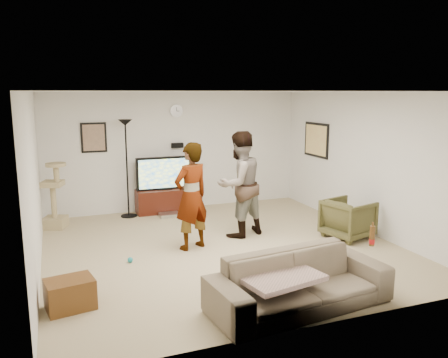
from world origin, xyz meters
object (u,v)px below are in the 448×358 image
object	(u,v)px
tv	(164,173)
side_table	(70,294)
floor_lamp	(127,169)
sofa	(300,282)
tv_stand	(165,201)
beer_bottle	(372,236)
person_left	(191,196)
cat_tree	(53,195)
person_right	(239,184)
armchair	(348,219)

from	to	relation	value
tv	side_table	size ratio (longest dim) A/B	2.16
floor_lamp	side_table	xyz separation A→B (m)	(-1.28, -3.80, -0.80)
sofa	tv_stand	bearing A→B (deg)	89.33
tv	beer_bottle	distance (m)	5.02
person_left	sofa	distance (m)	2.55
floor_lamp	person_left	world-z (taller)	floor_lamp
beer_bottle	cat_tree	bearing A→B (deg)	129.54
tv_stand	side_table	distance (m)	4.40
tv_stand	sofa	bearing A→B (deg)	-84.45
floor_lamp	beer_bottle	distance (m)	5.22
tv_stand	floor_lamp	bearing A→B (deg)	-173.14
tv_stand	cat_tree	distance (m)	2.25
cat_tree	sofa	distance (m)	5.16
side_table	person_right	bearing A→B (deg)	32.55
beer_bottle	armchair	size ratio (longest dim) A/B	0.34
cat_tree	sofa	size ratio (longest dim) A/B	0.57
cat_tree	sofa	xyz separation A→B (m)	(2.65, -4.41, -0.30)
cat_tree	side_table	bearing A→B (deg)	-87.87
tv	person_right	size ratio (longest dim) A/B	0.63
cat_tree	beer_bottle	size ratio (longest dim) A/B	4.92
tv	side_table	bearing A→B (deg)	-117.81
tv_stand	person_left	world-z (taller)	person_left
person_right	side_table	bearing A→B (deg)	14.02
tv_stand	person_left	bearing A→B (deg)	-92.84
tv_stand	tv	bearing A→B (deg)	0.00
armchair	side_table	bearing A→B (deg)	88.16
tv_stand	person_right	world-z (taller)	person_right
tv_stand	person_right	xyz separation A→B (m)	(0.86, -2.03, 0.68)
cat_tree	person_left	world-z (taller)	person_left
tv_stand	armchair	bearing A→B (deg)	-47.66
tv_stand	person_right	size ratio (longest dim) A/B	0.64
cat_tree	person_left	bearing A→B (deg)	-44.04
tv_stand	side_table	size ratio (longest dim) A/B	2.20
armchair	side_table	world-z (taller)	armchair
person_right	beer_bottle	distance (m)	2.84
floor_lamp	person_right	world-z (taller)	floor_lamp
sofa	beer_bottle	world-z (taller)	beer_bottle
tv	floor_lamp	world-z (taller)	floor_lamp
tv	person_left	distance (m)	2.39
beer_bottle	person_right	bearing A→B (deg)	102.32
side_table	sofa	bearing A→B (deg)	-20.00
tv	sofa	size ratio (longest dim) A/B	0.53
person_left	side_table	xyz separation A→B (m)	(-1.93, -1.50, -0.69)
beer_bottle	armchair	xyz separation A→B (m)	(1.10, 1.99, -0.42)
floor_lamp	side_table	bearing A→B (deg)	-108.65
person_left	sofa	bearing A→B (deg)	81.81
side_table	person_left	bearing A→B (deg)	37.89
armchair	tv_stand	bearing A→B (deg)	27.47
floor_lamp	cat_tree	distance (m)	1.49
person_left	beer_bottle	world-z (taller)	person_left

